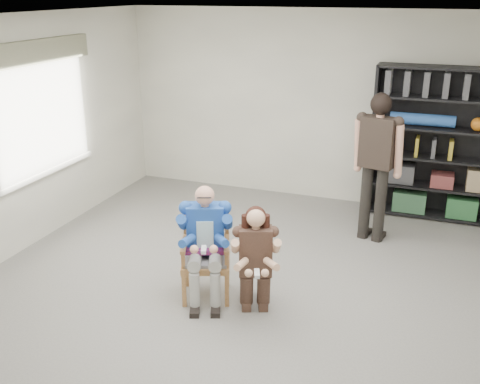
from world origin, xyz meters
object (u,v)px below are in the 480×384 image
at_px(standing_man, 376,170).
at_px(seated_man, 206,243).
at_px(kneeling_woman, 255,262).
at_px(bookshelf, 439,145).
at_px(armchair, 206,255).

bearing_deg(standing_man, seated_man, -111.73).
relative_size(kneeling_woman, bookshelf, 0.53).
bearing_deg(armchair, kneeling_woman, -32.49).
bearing_deg(seated_man, bookshelf, 34.83).
height_order(seated_man, bookshelf, bookshelf).
height_order(seated_man, kneeling_woman, seated_man).
bearing_deg(kneeling_woman, seated_man, 147.51).
bearing_deg(bookshelf, seated_man, -124.36).
bearing_deg(bookshelf, armchair, -124.36).
distance_m(armchair, kneeling_woman, 0.60).
xyz_separation_m(kneeling_woman, bookshelf, (1.54, 3.22, 0.49)).
relative_size(armchair, seated_man, 0.77).
bearing_deg(standing_man, bookshelf, 69.77).
height_order(seated_man, standing_man, standing_man).
distance_m(armchair, standing_man, 2.53).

